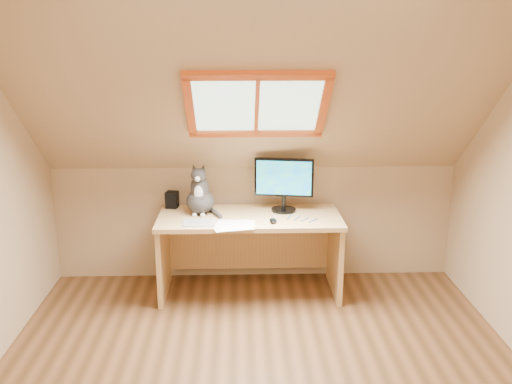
{
  "coord_description": "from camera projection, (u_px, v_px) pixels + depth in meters",
  "views": [
    {
      "loc": [
        -0.13,
        -3.05,
        2.11
      ],
      "look_at": [
        -0.01,
        1.0,
        0.99
      ],
      "focal_mm": 40.0,
      "sensor_mm": 36.0,
      "label": 1
    }
  ],
  "objects": [
    {
      "name": "desk",
      "position": [
        249.0,
        238.0,
        4.77
      ],
      "size": [
        1.49,
        0.65,
        0.68
      ],
      "color": "tan",
      "rests_on": "ground"
    },
    {
      "name": "cables",
      "position": [
        290.0,
        219.0,
        4.55
      ],
      "size": [
        0.51,
        0.26,
        0.01
      ],
      "color": "silver",
      "rests_on": "desk"
    },
    {
      "name": "monitor",
      "position": [
        284.0,
        181.0,
        4.71
      ],
      "size": [
        0.49,
        0.21,
        0.45
      ],
      "color": "black",
      "rests_on": "desk"
    },
    {
      "name": "graphics_tablet",
      "position": [
        200.0,
        223.0,
        4.46
      ],
      "size": [
        0.26,
        0.18,
        0.01
      ],
      "primitive_type": "cube",
      "rotation": [
        0.0,
        0.0,
        0.01
      ],
      "color": "#B2B2B7",
      "rests_on": "desk"
    },
    {
      "name": "room_shell",
      "position": [
        264.0,
        166.0,
        3.04
      ],
      "size": [
        3.52,
        3.52,
        2.41
      ],
      "color": "tan",
      "rests_on": "ground"
    },
    {
      "name": "desk_speaker",
      "position": [
        172.0,
        200.0,
        4.86
      ],
      "size": [
        0.11,
        0.11,
        0.14
      ],
      "primitive_type": "cube",
      "rotation": [
        0.0,
        0.0,
        -0.19
      ],
      "color": "black",
      "rests_on": "desk"
    },
    {
      "name": "mouse",
      "position": [
        273.0,
        221.0,
        4.48
      ],
      "size": [
        0.06,
        0.1,
        0.03
      ],
      "primitive_type": "ellipsoid",
      "rotation": [
        0.0,
        0.0,
        0.06
      ],
      "color": "black",
      "rests_on": "desk"
    },
    {
      "name": "papers",
      "position": [
        231.0,
        226.0,
        4.4
      ],
      "size": [
        0.35,
        0.3,
        0.01
      ],
      "color": "white",
      "rests_on": "desk"
    },
    {
      "name": "cat",
      "position": [
        200.0,
        195.0,
        4.68
      ],
      "size": [
        0.25,
        0.3,
        0.43
      ],
      "color": "#3A3633",
      "rests_on": "desk"
    }
  ]
}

